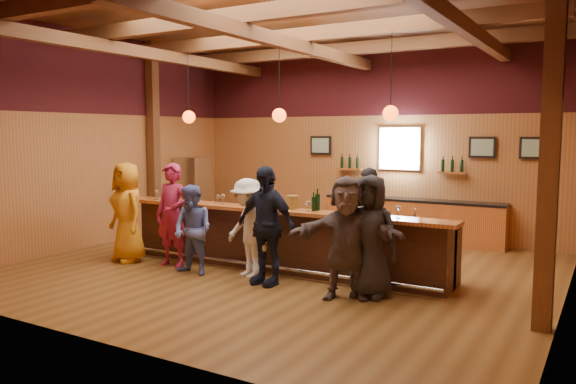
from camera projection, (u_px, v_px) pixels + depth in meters
The scene contains 27 objects.
room at pixel (281, 85), 9.61m from camera, with size 9.04×9.00×4.52m.
bar_counter at pixel (285, 239), 9.96m from camera, with size 6.30×1.07×1.11m.
back_bar_cabinet at pixel (412, 220), 12.44m from camera, with size 4.00×0.52×0.95m.
window at pixel (400, 149), 12.67m from camera, with size 0.95×0.09×0.95m.
framed_pictures at pixel (438, 147), 12.22m from camera, with size 5.35×0.05×0.45m.
wine_shelves at pixel (398, 168), 12.66m from camera, with size 3.00×0.18×0.30m.
pendant_lights at pixel (279, 115), 9.61m from camera, with size 4.24×0.24×1.37m.
stainless_fridge at pixel (193, 193), 14.09m from camera, with size 0.70×0.70×1.80m, color silver.
customer_orange at pixel (127, 212), 10.46m from camera, with size 0.91×0.59×1.86m, color orange.
customer_redvest at pixel (172, 215), 10.09m from camera, with size 0.68×0.45×1.86m, color maroon.
customer_denim at pixel (193, 230), 9.49m from camera, with size 0.74×0.58×1.53m, color #5664AC.
customer_white at pixel (248, 228), 9.32m from camera, with size 1.07×0.61×1.65m, color white.
customer_navy at pixel (266, 225), 8.86m from camera, with size 1.11×0.46×1.89m, color black.
customer_brown at pixel (346, 238), 8.08m from camera, with size 1.66×0.53×1.79m, color #514341.
customer_dark at pixel (370, 236), 8.18m from camera, with size 0.88×0.57×1.80m, color black.
bartender at pixel (368, 216), 10.26m from camera, with size 0.65×0.43×1.78m, color black.
ice_bucket at pixel (292, 202), 9.54m from camera, with size 0.21×0.21×0.23m, color brown.
bottle_a at pixel (317, 202), 9.37m from camera, with size 0.08×0.08×0.37m.
bottle_b at pixel (314, 204), 9.29m from camera, with size 0.07×0.07×0.32m.
glass_a at pixel (156, 192), 10.92m from camera, with size 0.08×0.08×0.19m.
glass_b at pixel (190, 195), 10.61m from camera, with size 0.07×0.07×0.16m.
glass_c at pixel (218, 197), 10.34m from camera, with size 0.07×0.07×0.16m.
glass_d at pixel (223, 197), 10.20m from camera, with size 0.08×0.08×0.19m.
glass_e at pixel (256, 199), 9.90m from camera, with size 0.08×0.08×0.18m.
glass_f at pixel (307, 204), 9.25m from camera, with size 0.08×0.08×0.18m.
glass_g at pixel (359, 207), 8.91m from camera, with size 0.08×0.08×0.17m.
glass_h at pixel (398, 209), 8.49m from camera, with size 0.09×0.09×0.20m.
Camera 1 is at (5.02, -8.30, 2.40)m, focal length 35.00 mm.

